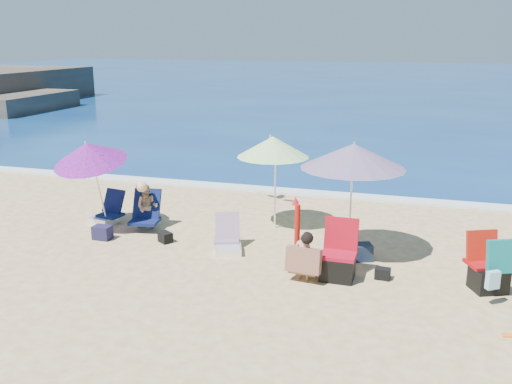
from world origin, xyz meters
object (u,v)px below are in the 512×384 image
(camp_chair_left, at_px, (338,261))
(umbrella_striped, at_px, (273,147))
(furled_umbrella, at_px, (297,230))
(chair_navy, at_px, (107,214))
(umbrella_turquoise, at_px, (353,156))
(umbrella_blue, at_px, (89,153))
(person_left, at_px, (147,207))
(chair_rainbow, at_px, (228,242))
(camp_chair_right, at_px, (489,271))
(person_center, at_px, (304,257))

(camp_chair_left, bearing_deg, umbrella_striped, 127.91)
(furled_umbrella, xyz_separation_m, camp_chair_left, (0.74, -0.23, -0.38))
(umbrella_striped, xyz_separation_m, chair_navy, (-3.38, -0.69, -1.49))
(umbrella_turquoise, height_order, umbrella_blue, umbrella_turquoise)
(camp_chair_left, xyz_separation_m, person_left, (-4.06, 1.33, 0.18))
(umbrella_turquoise, xyz_separation_m, chair_rainbow, (-2.14, -0.35, -1.64))
(camp_chair_right, xyz_separation_m, person_left, (-6.33, 1.16, 0.13))
(chair_navy, height_order, camp_chair_right, camp_chair_right)
(umbrella_striped, relative_size, person_center, 2.33)
(umbrella_striped, height_order, chair_navy, umbrella_striped)
(furled_umbrella, height_order, camp_chair_right, furled_umbrella)
(chair_navy, bearing_deg, camp_chair_right, -9.84)
(chair_navy, height_order, camp_chair_left, camp_chair_left)
(umbrella_turquoise, relative_size, chair_navy, 2.88)
(umbrella_turquoise, bearing_deg, chair_navy, 174.85)
(umbrella_blue, distance_m, person_left, 1.54)
(umbrella_blue, bearing_deg, chair_navy, 93.51)
(umbrella_blue, bearing_deg, chair_rainbow, -5.12)
(umbrella_blue, height_order, chair_navy, umbrella_blue)
(umbrella_turquoise, bearing_deg, umbrella_blue, -178.95)
(furled_umbrella, bearing_deg, umbrella_turquoise, 43.94)
(camp_chair_left, bearing_deg, umbrella_turquoise, 87.30)
(umbrella_blue, distance_m, camp_chair_left, 5.25)
(chair_navy, height_order, person_center, person_center)
(umbrella_striped, xyz_separation_m, person_center, (1.16, -2.38, -1.27))
(umbrella_blue, bearing_deg, person_center, -14.19)
(umbrella_turquoise, relative_size, person_center, 2.51)
(camp_chair_left, bearing_deg, chair_navy, 164.04)
(camp_chair_right, bearing_deg, furled_umbrella, 178.94)
(camp_chair_right, height_order, person_left, person_left)
(umbrella_turquoise, distance_m, person_left, 4.34)
(camp_chair_left, xyz_separation_m, person_center, (-0.51, -0.25, 0.11))
(umbrella_blue, xyz_separation_m, person_left, (0.95, 0.44, -1.13))
(chair_navy, bearing_deg, furled_umbrella, -15.72)
(umbrella_blue, distance_m, person_center, 4.79)
(umbrella_blue, bearing_deg, camp_chair_right, -5.63)
(camp_chair_right, bearing_deg, chair_navy, 170.16)
(umbrella_striped, height_order, camp_chair_right, umbrella_striped)
(umbrella_turquoise, height_order, furled_umbrella, umbrella_turquoise)
(umbrella_blue, height_order, camp_chair_right, umbrella_blue)
(umbrella_turquoise, xyz_separation_m, camp_chair_right, (2.22, -0.81, -1.48))
(umbrella_turquoise, relative_size, umbrella_striped, 1.08)
(chair_navy, xyz_separation_m, person_left, (0.98, -0.11, 0.28))
(umbrella_striped, bearing_deg, umbrella_blue, -159.58)
(camp_chair_right, bearing_deg, chair_rainbow, 174.04)
(chair_navy, xyz_separation_m, camp_chair_left, (5.04, -1.44, 0.11))
(umbrella_turquoise, height_order, chair_rainbow, umbrella_turquoise)
(person_center, bearing_deg, umbrella_turquoise, 65.71)
(umbrella_turquoise, relative_size, furled_umbrella, 1.69)
(camp_chair_left, bearing_deg, chair_rainbow, 163.26)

